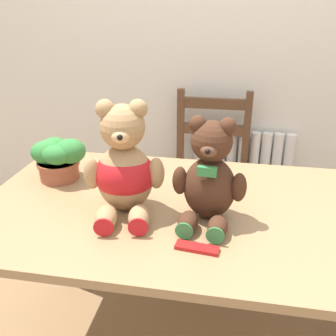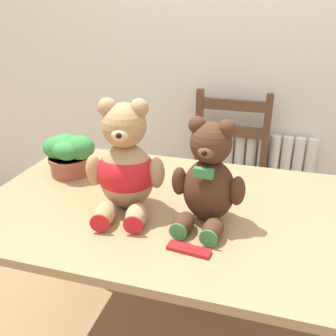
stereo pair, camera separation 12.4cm
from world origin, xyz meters
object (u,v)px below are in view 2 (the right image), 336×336
object	(u,v)px
wooden_chair_behind	(225,183)
teddy_bear_left	(126,167)
teddy_bear_right	(208,179)
potted_plant	(69,152)
chocolate_bar	(189,250)

from	to	relation	value
wooden_chair_behind	teddy_bear_left	bearing A→B (deg)	74.79
teddy_bear_right	teddy_bear_left	bearing A→B (deg)	4.32
teddy_bear_left	teddy_bear_right	size ratio (longest dim) A/B	1.12
teddy_bear_left	potted_plant	size ratio (longest dim) A/B	1.72
teddy_bear_left	potted_plant	world-z (taller)	teddy_bear_left
wooden_chair_behind	teddy_bear_right	bearing A→B (deg)	93.22
teddy_bear_right	potted_plant	bearing A→B (deg)	-12.62
teddy_bear_right	chocolate_bar	xyz separation A→B (m)	(-0.02, -0.19, -0.14)
teddy_bear_right	chocolate_bar	distance (m)	0.24
chocolate_bar	potted_plant	bearing A→B (deg)	147.61
teddy_bear_left	potted_plant	xyz separation A→B (m)	(-0.34, 0.19, -0.06)
teddy_bear_right	chocolate_bar	world-z (taller)	teddy_bear_right
chocolate_bar	wooden_chair_behind	bearing A→B (deg)	91.82
wooden_chair_behind	chocolate_bar	xyz separation A→B (m)	(0.03, -1.06, 0.29)
wooden_chair_behind	potted_plant	xyz separation A→B (m)	(-0.57, -0.68, 0.39)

